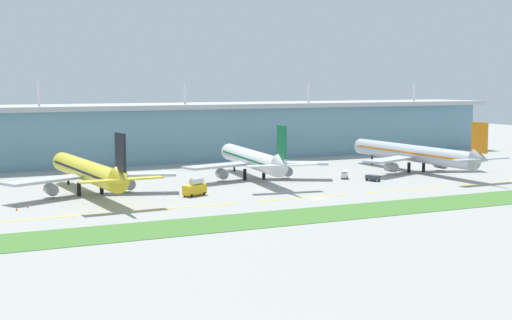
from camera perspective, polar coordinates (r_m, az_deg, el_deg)
name	(u,v)px	position (r m, az deg, el deg)	size (l,w,h in m)	color
ground_plane	(318,198)	(195.47, 4.92, -3.02)	(600.00, 600.00, 0.00)	#9E9E99
terminal_building	(181,131)	(292.51, -5.97, 2.27)	(288.00, 34.00, 31.57)	#6693A8
airliner_near	(88,171)	(205.71, -13.09, -0.89)	(48.71, 65.11, 18.90)	yellow
airliner_middle	(253,159)	(231.75, -0.25, 0.05)	(48.39, 62.50, 18.90)	silver
airliner_far	(414,153)	(257.18, 12.36, 0.51)	(48.80, 72.36, 18.90)	#ADB2BC
taxiway_stripe_west	(47,218)	(173.01, -16.19, -4.43)	(28.00, 0.70, 0.04)	yellow
taxiway_stripe_mid_west	(186,207)	(181.53, -5.53, -3.73)	(28.00, 0.70, 0.04)	yellow
taxiway_stripe_centre	(305,198)	(195.68, 3.86, -3.00)	(28.00, 0.70, 0.04)	yellow
taxiway_stripe_mid_east	(407,190)	(214.33, 11.80, -2.31)	(28.00, 0.70, 0.04)	yellow
taxiway_stripe_east	(495,183)	(236.42, 18.36, -1.72)	(28.00, 0.70, 0.04)	yellow
grass_verge	(363,210)	(177.78, 8.41, -3.96)	(300.00, 18.00, 0.10)	#477A33
fuel_truck	(195,188)	(199.37, -4.83, -2.18)	(7.63, 5.39, 4.95)	gold
baggage_cart	(345,175)	(235.53, 7.00, -1.17)	(3.63, 3.96, 2.48)	silver
pushback_tug	(373,178)	(231.19, 9.22, -1.38)	(3.50, 4.88, 1.85)	#333842
safety_cone_left_wingtip	(28,206)	(188.48, -17.58, -3.52)	(0.56, 0.56, 0.70)	orange
safety_cone_nose_front	(17,209)	(185.12, -18.38, -3.72)	(0.56, 0.56, 0.70)	orange
safety_cone_right_wingtip	(184,197)	(195.93, -5.73, -2.90)	(0.56, 0.56, 0.70)	orange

